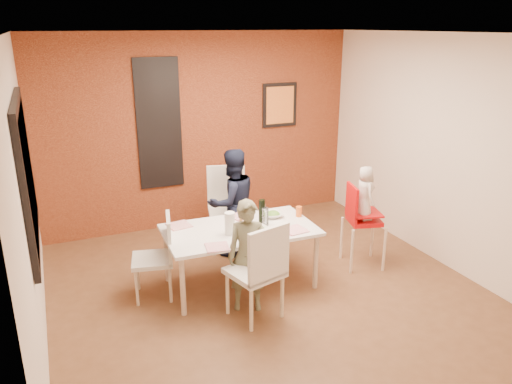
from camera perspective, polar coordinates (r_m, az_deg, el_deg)
name	(u,v)px	position (r m, az deg, el deg)	size (l,w,h in m)	color
ground	(267,290)	(5.59, 1.24, -11.16)	(4.50, 4.50, 0.00)	brown
ceiling	(269,33)	(4.85, 1.47, 17.69)	(4.50, 4.50, 0.02)	white
wall_back	(201,131)	(7.11, -6.27, 6.93)	(4.50, 0.02, 2.70)	#EFDDC6
wall_front	(418,267)	(3.29, 18.02, -8.13)	(4.50, 0.02, 2.70)	#EFDDC6
wall_left	(26,202)	(4.64, -24.82, -1.09)	(0.02, 4.50, 2.70)	#EFDDC6
wall_right	(440,151)	(6.31, 20.33, 4.37)	(0.02, 4.50, 2.70)	#EFDDC6
brick_accent_wall	(202,131)	(7.09, -6.22, 6.90)	(4.50, 0.02, 2.70)	maroon
picture_window_frame	(26,173)	(4.78, -24.77, 1.96)	(0.05, 1.70, 1.30)	black
picture_window_pane	(28,173)	(4.78, -24.59, 1.99)	(0.02, 1.55, 1.15)	black
glassblock_strip	(159,124)	(6.90, -11.03, 7.61)	(0.55, 0.03, 1.70)	silver
glassblock_surround	(159,124)	(6.89, -11.02, 7.60)	(0.60, 0.03, 1.76)	black
art_print_frame	(280,105)	(7.45, 2.72, 9.90)	(0.54, 0.03, 0.64)	black
art_print_canvas	(280,105)	(7.44, 2.77, 9.89)	(0.44, 0.01, 0.54)	orange
dining_table	(240,234)	(5.44, -1.86, -4.77)	(1.65, 0.95, 0.68)	white
chair_near	(260,267)	(4.83, 0.52, -8.62)	(0.58, 0.58, 1.02)	silver
chair_far	(227,203)	(6.44, -3.30, -1.24)	(0.60, 0.60, 1.06)	silver
chair_left	(160,252)	(5.37, -10.96, -6.80)	(0.50, 0.50, 0.90)	beige
high_chair	(361,218)	(6.02, 11.86, -2.89)	(0.52, 0.52, 1.02)	red
child_near	(248,256)	(5.02, -0.89, -7.33)	(0.43, 0.28, 1.17)	#605F44
child_far	(232,203)	(6.18, -2.72, -1.22)	(0.66, 0.52, 1.36)	black
toddler	(365,193)	(5.92, 12.33, -0.11)	(0.31, 0.20, 0.64)	beige
plate_near_left	(217,247)	(4.98, -4.45, -6.29)	(0.23, 0.23, 0.01)	white
plate_far_mid	(240,216)	(5.74, -1.81, -2.80)	(0.22, 0.22, 0.01)	white
plate_near_right	(295,230)	(5.38, 4.45, -4.35)	(0.23, 0.23, 0.01)	white
plate_far_left	(179,225)	(5.55, -8.77, -3.79)	(0.23, 0.23, 0.01)	white
salad_bowl_a	(257,229)	(5.34, 0.12, -4.25)	(0.21, 0.21, 0.05)	white
salad_bowl_b	(273,215)	(5.73, 1.99, -2.60)	(0.22, 0.22, 0.05)	white
wine_bottle	(262,212)	(5.50, 0.69, -2.28)	(0.07, 0.07, 0.28)	black
wine_glass_a	(245,230)	(5.15, -1.22, -4.37)	(0.06, 0.06, 0.18)	silver
wine_glass_b	(265,217)	(5.46, 1.08, -2.83)	(0.07, 0.07, 0.20)	white
paper_towel_roll	(230,223)	(5.24, -3.02, -3.61)	(0.11, 0.11, 0.24)	white
condiment_red	(248,220)	(5.46, -0.96, -3.26)	(0.03, 0.03, 0.13)	red
condiment_green	(249,219)	(5.49, -0.78, -3.09)	(0.04, 0.04, 0.14)	#336D24
condiment_brown	(241,222)	(5.42, -1.76, -3.44)	(0.03, 0.03, 0.13)	brown
sippy_cup	(299,211)	(5.75, 4.91, -2.23)	(0.07, 0.07, 0.12)	orange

